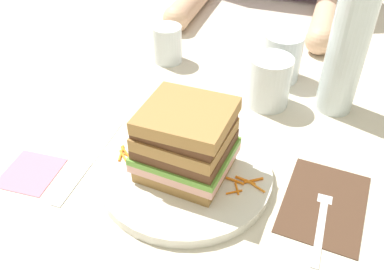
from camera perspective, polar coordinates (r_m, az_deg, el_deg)
The scene contains 27 objects.
ground_plane at distance 0.63m, azimuth 0.45°, elevation -5.82°, with size 3.00×3.00×0.00m, color beige.
main_plate at distance 0.63m, azimuth -0.90°, elevation -5.05°, with size 0.25×0.25×0.02m, color white.
sandwich at distance 0.59m, azimuth -0.94°, elevation -0.77°, with size 0.14×0.12×0.11m.
carrot_shred_0 at distance 0.66m, azimuth -7.12°, elevation -1.42°, with size 0.00×0.00×0.02m, color orange.
carrot_shred_1 at distance 0.64m, azimuth -6.87°, elevation -3.23°, with size 0.00×0.00×0.03m, color orange.
carrot_shred_2 at distance 0.64m, azimuth -7.37°, elevation -3.38°, with size 0.00×0.00×0.03m, color orange.
carrot_shred_3 at distance 0.65m, azimuth -9.17°, elevation -2.65°, with size 0.00×0.00×0.03m, color orange.
carrot_shred_4 at distance 0.67m, azimuth -6.66°, elevation -1.01°, with size 0.00×0.00×0.02m, color orange.
carrot_shred_5 at distance 0.66m, azimuth -9.44°, elevation -2.06°, with size 0.00×0.00×0.03m, color orange.
carrot_shred_6 at distance 0.66m, azimuth -8.97°, elevation -1.96°, with size 0.00×0.00×0.03m, color orange.
carrot_shred_7 at distance 0.65m, azimuth -6.77°, elevation -2.46°, with size 0.00×0.00×0.03m, color orange.
carrot_shred_8 at distance 0.65m, azimuth -8.84°, elevation -2.35°, with size 0.00×0.00×0.02m, color orange.
carrot_shred_9 at distance 0.65m, azimuth -7.92°, elevation -2.45°, with size 0.00×0.00×0.03m, color orange.
carrot_shred_10 at distance 0.60m, azimuth 8.46°, elevation -6.64°, with size 0.00×0.00×0.03m, color orange.
carrot_shred_11 at distance 0.61m, azimuth 5.92°, elevation -5.60°, with size 0.00×0.00×0.03m, color orange.
carrot_shred_12 at distance 0.61m, azimuth 8.30°, elevation -5.79°, with size 0.00×0.00×0.03m, color orange.
carrot_shred_13 at distance 0.59m, azimuth 5.69°, elevation -7.38°, with size 0.00×0.00×0.02m, color orange.
carrot_shred_14 at distance 0.61m, azimuth 7.20°, elevation -5.82°, with size 0.00×0.00×0.03m, color orange.
carrot_shred_15 at distance 0.60m, azimuth 6.07°, elevation -6.92°, with size 0.00×0.00×0.02m, color orange.
napkin_dark at distance 0.63m, azimuth 17.38°, elevation -8.49°, with size 0.11×0.16×0.00m, color #4C3323.
fork at distance 0.61m, azimuth 17.22°, elevation -9.79°, with size 0.02×0.17×0.00m.
knife at distance 0.68m, azimuth -13.80°, elevation -3.30°, with size 0.02×0.20×0.00m.
juice_glass at distance 0.77m, azimuth 10.31°, elevation 6.95°, with size 0.08×0.08×0.09m.
water_bottle at distance 0.75m, azimuth 20.26°, elevation 11.44°, with size 0.06×0.06×0.27m.
empty_tumbler_0 at distance 0.90m, azimuth -3.33°, elevation 12.39°, with size 0.06×0.06×0.08m, color silver.
empty_tumbler_1 at distance 0.85m, azimuth 11.98°, elevation 10.48°, with size 0.07×0.07×0.09m, color silver.
napkin_pink at distance 0.69m, azimuth -20.89°, elevation -4.46°, with size 0.08×0.08×0.00m, color pink.
Camera 1 is at (0.14, -0.42, 0.45)m, focal length 39.61 mm.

